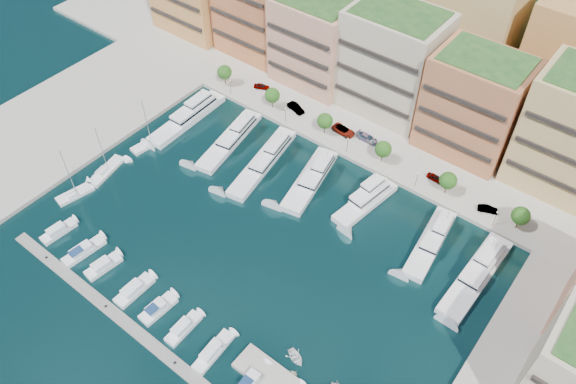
# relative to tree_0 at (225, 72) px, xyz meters

# --- Properties ---
(ground) EXTENTS (400.00, 400.00, 0.00)m
(ground) POSITION_rel_tree_0_xyz_m (40.00, -33.50, -4.74)
(ground) COLOR black
(ground) RESTS_ON ground
(north_quay) EXTENTS (220.00, 64.00, 2.00)m
(north_quay) POSITION_rel_tree_0_xyz_m (40.00, 28.50, -4.74)
(north_quay) COLOR #9E998E
(north_quay) RESTS_ON ground
(west_quay) EXTENTS (34.00, 76.00, 2.00)m
(west_quay) POSITION_rel_tree_0_xyz_m (-22.00, -41.50, -4.74)
(west_quay) COLOR #9E998E
(west_quay) RESTS_ON ground
(hillside) EXTENTS (240.00, 40.00, 58.00)m
(hillside) POSITION_rel_tree_0_xyz_m (40.00, 76.50, -4.74)
(hillside) COLOR #203B18
(hillside) RESTS_ON ground
(south_pontoon) EXTENTS (72.00, 2.20, 0.35)m
(south_pontoon) POSITION_rel_tree_0_xyz_m (37.00, -63.50, -4.74)
(south_pontoon) COLOR gray
(south_pontoon) RESTS_ON ground
(apartment_1) EXTENTS (20.00, 16.50, 26.80)m
(apartment_1) POSITION_rel_tree_0_xyz_m (-4.00, 18.49, 9.57)
(apartment_1) COLOR #D08045
(apartment_1) RESTS_ON north_quay
(apartment_2) EXTENTS (20.00, 15.50, 22.80)m
(apartment_2) POSITION_rel_tree_0_xyz_m (17.00, 16.49, 7.57)
(apartment_2) COLOR tan
(apartment_2) RESTS_ON north_quay
(apartment_3) EXTENTS (22.00, 16.50, 25.80)m
(apartment_3) POSITION_rel_tree_0_xyz_m (38.00, 18.49, 9.07)
(apartment_3) COLOR beige
(apartment_3) RESTS_ON north_quay
(apartment_4) EXTENTS (20.00, 15.50, 23.80)m
(apartment_4) POSITION_rel_tree_0_xyz_m (60.00, 16.49, 8.07)
(apartment_4) COLOR #B77144
(apartment_4) RESTS_ON north_quay
(backblock_2) EXTENTS (26.00, 18.00, 30.00)m
(backblock_2) POSITION_rel_tree_0_xyz_m (45.00, 40.50, 11.26)
(backblock_2) COLOR tan
(backblock_2) RESTS_ON north_quay
(tree_0) EXTENTS (3.80, 3.80, 5.65)m
(tree_0) POSITION_rel_tree_0_xyz_m (0.00, 0.00, 0.00)
(tree_0) COLOR #473323
(tree_0) RESTS_ON north_quay
(tree_1) EXTENTS (3.80, 3.80, 5.65)m
(tree_1) POSITION_rel_tree_0_xyz_m (16.00, 0.00, 0.00)
(tree_1) COLOR #473323
(tree_1) RESTS_ON north_quay
(tree_2) EXTENTS (3.80, 3.80, 5.65)m
(tree_2) POSITION_rel_tree_0_xyz_m (32.00, 0.00, 0.00)
(tree_2) COLOR #473323
(tree_2) RESTS_ON north_quay
(tree_3) EXTENTS (3.80, 3.80, 5.65)m
(tree_3) POSITION_rel_tree_0_xyz_m (48.00, 0.00, 0.00)
(tree_3) COLOR #473323
(tree_3) RESTS_ON north_quay
(tree_4) EXTENTS (3.80, 3.80, 5.65)m
(tree_4) POSITION_rel_tree_0_xyz_m (64.00, 0.00, 0.00)
(tree_4) COLOR #473323
(tree_4) RESTS_ON north_quay
(tree_5) EXTENTS (3.80, 3.80, 5.65)m
(tree_5) POSITION_rel_tree_0_xyz_m (80.00, 0.00, 0.00)
(tree_5) COLOR #473323
(tree_5) RESTS_ON north_quay
(lamppost_0) EXTENTS (0.30, 0.30, 4.20)m
(lamppost_0) POSITION_rel_tree_0_xyz_m (4.00, -2.30, -0.92)
(lamppost_0) COLOR black
(lamppost_0) RESTS_ON north_quay
(lamppost_1) EXTENTS (0.30, 0.30, 4.20)m
(lamppost_1) POSITION_rel_tree_0_xyz_m (22.00, -2.30, -0.92)
(lamppost_1) COLOR black
(lamppost_1) RESTS_ON north_quay
(lamppost_2) EXTENTS (0.30, 0.30, 4.20)m
(lamppost_2) POSITION_rel_tree_0_xyz_m (40.00, -2.30, -0.92)
(lamppost_2) COLOR black
(lamppost_2) RESTS_ON north_quay
(lamppost_3) EXTENTS (0.30, 0.30, 4.20)m
(lamppost_3) POSITION_rel_tree_0_xyz_m (58.00, -2.30, -0.92)
(lamppost_3) COLOR black
(lamppost_3) RESTS_ON north_quay
(lamppost_4) EXTENTS (0.30, 0.30, 4.20)m
(lamppost_4) POSITION_rel_tree_0_xyz_m (76.00, -2.30, -0.92)
(lamppost_4) COLOR black
(lamppost_4) RESTS_ON north_quay
(yacht_0) EXTENTS (5.36, 23.58, 7.30)m
(yacht_0) POSITION_rel_tree_0_xyz_m (1.88, -15.24, -3.53)
(yacht_0) COLOR white
(yacht_0) RESTS_ON ground
(yacht_1) EXTENTS (8.51, 23.33, 7.30)m
(yacht_1) POSITION_rel_tree_0_xyz_m (15.66, -15.04, -3.65)
(yacht_1) COLOR white
(yacht_1) RESTS_ON ground
(yacht_2) EXTENTS (8.53, 25.13, 7.30)m
(yacht_2) POSITION_rel_tree_0_xyz_m (26.67, -15.83, -3.53)
(yacht_2) COLOR white
(yacht_2) RESTS_ON ground
(yacht_3) EXTENTS (8.96, 21.19, 7.30)m
(yacht_3) POSITION_rel_tree_0_xyz_m (38.58, -13.95, -3.53)
(yacht_3) COLOR white
(yacht_3) RESTS_ON ground
(yacht_4) EXTENTS (6.63, 17.30, 7.30)m
(yacht_4) POSITION_rel_tree_0_xyz_m (51.91, -12.26, -3.65)
(yacht_4) COLOR white
(yacht_4) RESTS_ON ground
(yacht_5) EXTENTS (6.54, 19.71, 7.30)m
(yacht_5) POSITION_rel_tree_0_xyz_m (68.09, -13.36, -3.53)
(yacht_5) COLOR white
(yacht_5) RESTS_ON ground
(yacht_6) EXTENTS (5.38, 23.00, 7.30)m
(yacht_6) POSITION_rel_tree_0_xyz_m (78.76, -14.98, -3.53)
(yacht_6) COLOR white
(yacht_6) RESTS_ON ground
(cruiser_0) EXTENTS (2.99, 7.60, 2.55)m
(cruiser_0) POSITION_rel_tree_0_xyz_m (6.56, -58.08, -4.20)
(cruiser_0) COLOR white
(cruiser_0) RESTS_ON ground
(cruiser_1) EXTENTS (3.46, 9.06, 2.66)m
(cruiser_1) POSITION_rel_tree_0_xyz_m (14.71, -58.12, -4.17)
(cruiser_1) COLOR white
(cruiser_1) RESTS_ON ground
(cruiser_2) EXTENTS (3.47, 7.54, 2.55)m
(cruiser_2) POSITION_rel_tree_0_xyz_m (20.67, -58.08, -4.20)
(cruiser_2) COLOR white
(cruiser_2) RESTS_ON ground
(cruiser_3) EXTENTS (2.85, 8.08, 2.55)m
(cruiser_3) POSITION_rel_tree_0_xyz_m (29.61, -58.09, -4.20)
(cruiser_3) COLOR white
(cruiser_3) RESTS_ON ground
(cruiser_4) EXTENTS (3.18, 7.41, 2.66)m
(cruiser_4) POSITION_rel_tree_0_xyz_m (36.08, -58.10, -4.17)
(cruiser_4) COLOR white
(cruiser_4) RESTS_ON ground
(cruiser_5) EXTENTS (2.56, 7.44, 2.55)m
(cruiser_5) POSITION_rel_tree_0_xyz_m (42.57, -58.08, -4.20)
(cruiser_5) COLOR white
(cruiser_5) RESTS_ON ground
(cruiser_6) EXTENTS (2.90, 8.91, 2.55)m
(cruiser_6) POSITION_rel_tree_0_xyz_m (49.83, -58.10, -4.20)
(cruiser_6) COLOR white
(cruiser_6) RESTS_ON ground
(cruiser_7) EXTENTS (2.93, 7.39, 2.66)m
(cruiser_7) POSITION_rel_tree_0_xyz_m (58.50, -58.10, -4.17)
(cruiser_7) COLOR white
(cruiser_7) RESTS_ON ground
(sailboat_2) EXTENTS (4.13, 9.83, 13.20)m
(sailboat_2) POSITION_rel_tree_0_xyz_m (1.03, -27.96, -4.43)
(sailboat_2) COLOR white
(sailboat_2) RESTS_ON ground
(sailboat_0) EXTENTS (4.41, 8.44, 13.20)m
(sailboat_0) POSITION_rel_tree_0_xyz_m (0.51, -49.34, -4.43)
(sailboat_0) COLOR white
(sailboat_0) RESTS_ON ground
(sailboat_1) EXTENTS (4.85, 10.58, 13.20)m
(sailboat_1) POSITION_rel_tree_0_xyz_m (0.25, -40.51, -4.44)
(sailboat_1) COLOR white
(sailboat_1) RESTS_ON ground
(tender_0) EXTENTS (4.51, 3.93, 0.78)m
(tender_0) POSITION_rel_tree_0_xyz_m (61.70, -50.15, -4.35)
(tender_0) COLOR white
(tender_0) RESTS_ON ground
(tender_1) EXTENTS (1.41, 1.23, 0.71)m
(tender_1) POSITION_rel_tree_0_xyz_m (63.12, -52.50, -4.39)
(tender_1) COLOR beige
(tender_1) RESTS_ON ground
(car_0) EXTENTS (4.41, 3.17, 1.39)m
(car_0) POSITION_rel_tree_0_xyz_m (8.77, 4.39, -3.05)
(car_0) COLOR gray
(car_0) RESTS_ON north_quay
(car_1) EXTENTS (5.42, 3.00, 1.69)m
(car_1) POSITION_rel_tree_0_xyz_m (21.43, 2.59, -2.90)
(car_1) COLOR gray
(car_1) RESTS_ON north_quay
(car_2) EXTENTS (6.13, 3.33, 1.63)m
(car_2) POSITION_rel_tree_0_xyz_m (35.62, 2.83, -2.93)
(car_2) COLOR gray
(car_2) RESTS_ON north_quay
(car_3) EXTENTS (5.46, 2.33, 1.57)m
(car_3) POSITION_rel_tree_0_xyz_m (41.54, 4.08, -2.96)
(car_3) COLOR gray
(car_3) RESTS_ON north_quay
(car_4) EXTENTS (4.01, 1.83, 1.34)m
(car_4) POSITION_rel_tree_0_xyz_m (60.51, 2.16, -3.08)
(car_4) COLOR gray
(car_4) RESTS_ON north_quay
(car_5) EXTENTS (4.35, 2.88, 1.36)m
(car_5) POSITION_rel_tree_0_xyz_m (73.53, 0.61, -3.07)
(car_5) COLOR gray
(car_5) RESTS_ON north_quay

